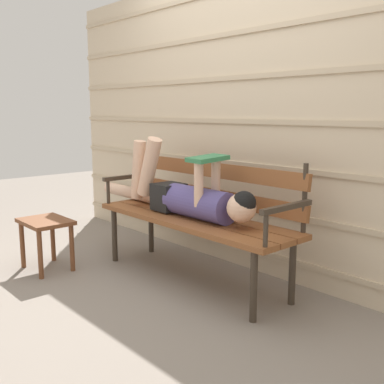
{
  "coord_description": "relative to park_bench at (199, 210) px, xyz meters",
  "views": [
    {
      "loc": [
        2.37,
        -1.92,
        1.21
      ],
      "look_at": [
        0.0,
        0.2,
        0.65
      ],
      "focal_mm": 42.8,
      "sensor_mm": 36.0,
      "label": 1
    }
  ],
  "objects": [
    {
      "name": "reclining_person",
      "position": [
        -0.08,
        -0.07,
        0.11
      ],
      "size": [
        1.78,
        0.27,
        0.56
      ],
      "color": "#514784"
    },
    {
      "name": "house_siding",
      "position": [
        -0.0,
        0.46,
        0.63
      ],
      "size": [
        4.54,
        0.08,
        2.28
      ],
      "color": "beige",
      "rests_on": "ground"
    },
    {
      "name": "park_bench",
      "position": [
        0.0,
        0.0,
        0.0
      ],
      "size": [
        1.69,
        0.49,
        0.9
      ],
      "color": "brown",
      "rests_on": "ground"
    },
    {
      "name": "ground_plane",
      "position": [
        -0.0,
        -0.27,
        -0.51
      ],
      "size": [
        12.0,
        12.0,
        0.0
      ],
      "primitive_type": "plane",
      "color": "gray"
    },
    {
      "name": "footstool",
      "position": [
        -0.92,
        -0.76,
        -0.2
      ],
      "size": [
        0.41,
        0.32,
        0.4
      ],
      "color": "brown",
      "rests_on": "ground"
    }
  ]
}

